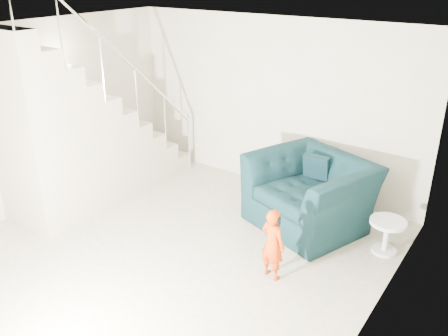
{
  "coord_description": "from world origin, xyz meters",
  "views": [
    {
      "loc": [
        3.48,
        -3.63,
        3.39
      ],
      "look_at": [
        0.15,
        1.2,
        0.85
      ],
      "focal_mm": 38.0,
      "sensor_mm": 36.0,
      "label": 1
    }
  ],
  "objects_px": {
    "armchair": "(310,193)",
    "staircase": "(79,144)",
    "side_table": "(387,231)",
    "toddler": "(273,244)"
  },
  "relations": [
    {
      "from": "armchair",
      "to": "staircase",
      "type": "relative_size",
      "value": 0.42
    },
    {
      "from": "armchair",
      "to": "toddler",
      "type": "bearing_deg",
      "value": -62.59
    },
    {
      "from": "toddler",
      "to": "staircase",
      "type": "relative_size",
      "value": 0.24
    },
    {
      "from": "toddler",
      "to": "side_table",
      "type": "distance_m",
      "value": 1.58
    },
    {
      "from": "side_table",
      "to": "armchair",
      "type": "bearing_deg",
      "value": 175.62
    },
    {
      "from": "armchair",
      "to": "toddler",
      "type": "relative_size",
      "value": 1.7
    },
    {
      "from": "side_table",
      "to": "staircase",
      "type": "bearing_deg",
      "value": -164.12
    },
    {
      "from": "side_table",
      "to": "staircase",
      "type": "xyz_separation_m",
      "value": [
        -4.25,
        -1.21,
        0.64
      ]
    },
    {
      "from": "armchair",
      "to": "side_table",
      "type": "distance_m",
      "value": 1.13
    },
    {
      "from": "armchair",
      "to": "staircase",
      "type": "xyz_separation_m",
      "value": [
        -3.14,
        -1.29,
        0.46
      ]
    }
  ]
}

